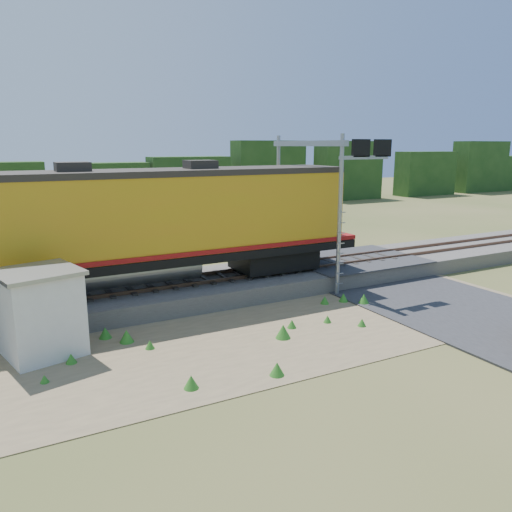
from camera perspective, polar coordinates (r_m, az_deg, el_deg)
ground at (r=19.55m, az=6.07°, el=-8.37°), size 140.00×140.00×0.00m
ballast at (r=24.37m, az=-1.79°, el=-3.07°), size 70.00×5.00×0.80m
rails at (r=24.24m, az=-1.79°, el=-1.97°), size 70.00×1.54×0.16m
dirt_shoulder at (r=18.97m, az=0.13°, el=-8.90°), size 26.00×8.00×0.03m
road at (r=24.43m, az=18.89°, el=-4.48°), size 7.00×66.00×0.86m
tree_line_north at (r=54.22m, az=-17.01°, el=7.89°), size 130.00×3.00×6.50m
weed_clumps at (r=18.04m, az=-3.54°, el=-10.16°), size 15.00×6.20×0.56m
locomotive at (r=21.87m, az=-14.96°, el=3.61°), size 21.67×3.30×5.59m
shed at (r=18.23m, az=-23.41°, el=-5.93°), size 3.02×3.02×2.96m
signal_gantry at (r=25.02m, az=7.43°, el=9.28°), size 2.96×6.20×7.47m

